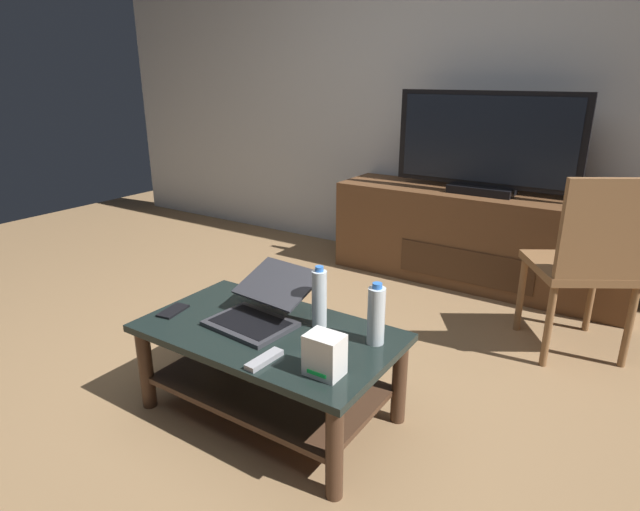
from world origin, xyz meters
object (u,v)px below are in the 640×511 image
router_box (325,355)px  tv_remote (264,360)px  cell_phone (173,311)px  coffee_table (269,356)px  laptop (262,307)px  television (486,146)px  media_cabinet (477,238)px  water_bottle_near (319,298)px  dining_chair (589,259)px  water_bottle_far (376,315)px

router_box → tv_remote: (-0.22, -0.05, -0.06)m
cell_phone → coffee_table: bearing=2.2°
coffee_table → cell_phone: bearing=-167.6°
laptop → television: bearing=80.4°
media_cabinet → router_box: media_cabinet is taller
router_box → laptop: bearing=155.1°
laptop → water_bottle_near: (0.22, 0.09, 0.06)m
media_cabinet → router_box: 2.08m
water_bottle_near → coffee_table: bearing=-137.8°
coffee_table → water_bottle_near: 0.32m
router_box → tv_remote: bearing=-166.6°
coffee_table → router_box: (0.36, -0.15, 0.19)m
water_bottle_near → cell_phone: size_ratio=1.82×
cell_phone → tv_remote: 0.60m
dining_chair → tv_remote: size_ratio=5.78×
tv_remote → cell_phone: bearing=172.8°
media_cabinet → water_bottle_far: water_bottle_far is taller
water_bottle_near → water_bottle_far: (0.25, -0.00, -0.01)m
tv_remote → dining_chair: bearing=62.8°
coffee_table → dining_chair: (0.98, 1.22, 0.25)m
laptop → router_box: size_ratio=2.97×
laptop → water_bottle_near: 0.25m
cell_phone → tv_remote: size_ratio=0.88×
water_bottle_near → tv_remote: bearing=-91.1°
television → router_box: bearing=-86.5°
water_bottle_far → tv_remote: bearing=-127.3°
television → laptop: bearing=-99.6°
router_box → dining_chair: bearing=65.9°
television → cell_phone: 2.18m
media_cabinet → laptop: 1.90m
media_cabinet → coffee_table: bearing=-97.1°
media_cabinet → dining_chair: (0.74, -0.70, 0.21)m
television → tv_remote: (-0.09, -2.10, -0.53)m
water_bottle_far → laptop: bearing=-169.9°
dining_chair → water_bottle_far: 1.22m
water_bottle_near → television: bearing=87.2°
media_cabinet → water_bottle_near: (-0.09, -1.78, 0.20)m
dining_chair → television: bearing=137.3°
water_bottle_far → tv_remote: 0.44m
coffee_table → laptop: 0.20m
router_box → tv_remote: size_ratio=0.92×
laptop → water_bottle_near: bearing=20.9°
coffee_table → laptop: size_ratio=2.36×
water_bottle_near → tv_remote: (-0.01, -0.34, -0.11)m
coffee_table → router_box: bearing=-22.5°
television → water_bottle_far: television is taller
tv_remote → laptop: bearing=133.6°
cell_phone → water_bottle_far: bearing=5.3°
dining_chair → cell_phone: bearing=-137.1°
coffee_table → router_box: 0.44m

